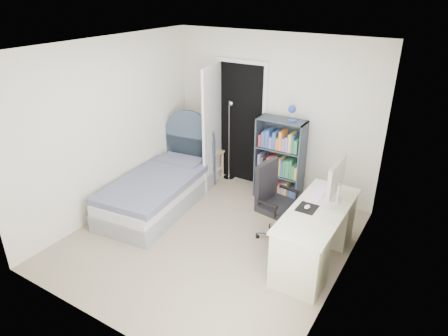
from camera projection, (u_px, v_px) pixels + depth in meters
The scene contains 8 objects.
room_shell at pixel (209, 153), 4.85m from camera, with size 3.50×3.70×2.60m.
door at pixel (222, 125), 6.47m from camera, with size 0.92×0.81×2.06m.
bed at pixel (161, 188), 6.10m from camera, with size 1.18×2.14×1.26m.
nightstand at pixel (208, 158), 6.87m from camera, with size 0.40×0.40×0.60m.
floor_lamp at pixel (230, 148), 6.77m from camera, with size 0.20×0.20×1.41m.
bookcase at pixel (280, 164), 6.15m from camera, with size 0.73×0.31×1.55m.
desk at pixel (316, 232), 4.79m from camera, with size 0.60×1.51×1.24m.
office_chair at pixel (274, 198), 5.18m from camera, with size 0.57×0.59×1.07m.
Camera 1 is at (2.50, -3.72, 3.13)m, focal length 32.00 mm.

